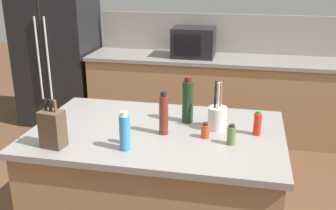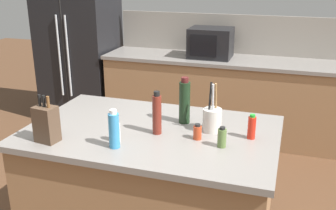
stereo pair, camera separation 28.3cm
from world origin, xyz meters
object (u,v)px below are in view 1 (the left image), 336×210
knife_block (53,129)px  dish_soap_bottle (125,132)px  spice_jar_paprika (205,131)px  vinegar_bottle (164,114)px  utensil_crock (217,117)px  wine_bottle (188,101)px  salt_shaker (126,134)px  refrigerator (58,53)px  spice_jar_oregano (231,135)px  hot_sauce_bottle (257,124)px  microwave (194,42)px

knife_block → dish_soap_bottle: size_ratio=1.25×
spice_jar_paprika → vinegar_bottle: 0.28m
knife_block → utensil_crock: 1.02m
wine_bottle → spice_jar_paprika: 0.30m
salt_shaker → refrigerator: bearing=124.2°
refrigerator → dish_soap_bottle: size_ratio=7.74×
spice_jar_oregano → hot_sauce_bottle: hot_sauce_bottle is taller
spice_jar_oregano → hot_sauce_bottle: bearing=49.2°
hot_sauce_bottle → dish_soap_bottle: bearing=-153.4°
refrigerator → hot_sauce_bottle: size_ratio=11.53×
wine_bottle → dish_soap_bottle: bearing=-119.7°
spice_jar_paprika → hot_sauce_bottle: 0.33m
microwave → dish_soap_bottle: 2.51m
refrigerator → spice_jar_paprika: bearing=-47.1°
vinegar_bottle → dish_soap_bottle: bearing=-122.3°
microwave → vinegar_bottle: microwave is taller
salt_shaker → vinegar_bottle: (0.19, 0.19, 0.07)m
salt_shaker → utensil_crock: bearing=32.9°
knife_block → hot_sauce_bottle: (1.16, 0.42, -0.04)m
knife_block → hot_sauce_bottle: knife_block is taller
knife_block → utensil_crock: utensil_crock is taller
refrigerator → vinegar_bottle: refrigerator is taller
utensil_crock → vinegar_bottle: bearing=-156.1°
knife_block → spice_jar_oregano: 1.04m
microwave → wine_bottle: 2.03m
spice_jar_paprika → dish_soap_bottle: (-0.43, -0.26, 0.06)m
microwave → spice_jar_oregano: (0.56, -2.31, -0.11)m
refrigerator → vinegar_bottle: bearing=-50.8°
wine_bottle → vinegar_bottle: 0.26m
microwave → spice_jar_paprika: 2.29m
refrigerator → knife_block: (1.29, -2.61, 0.15)m
vinegar_bottle → spice_jar_paprika: bearing=-1.2°
microwave → salt_shaker: (-0.05, -2.43, -0.11)m
refrigerator → salt_shaker: size_ratio=14.00×
salt_shaker → spice_jar_paprika: bearing=22.0°
refrigerator → dish_soap_bottle: bearing=-56.3°
spice_jar_oregano → wine_bottle: bearing=136.2°
microwave → spice_jar_paprika: (0.40, -2.25, -0.12)m
spice_jar_oregano → vinegar_bottle: bearing=170.9°
refrigerator → microwave: bearing=-1.7°
knife_block → utensil_crock: bearing=34.8°
microwave → vinegar_bottle: bearing=-86.4°
refrigerator → spice_jar_paprika: size_ratio=18.35×
knife_block → utensil_crock: (0.91, 0.46, -0.03)m
refrigerator → vinegar_bottle: size_ratio=6.48×
spice_jar_paprika → dish_soap_bottle: dish_soap_bottle is taller
utensil_crock → dish_soap_bottle: 0.64m
spice_jar_oregano → utensil_crock: bearing=116.0°
spice_jar_paprika → vinegar_bottle: bearing=178.8°
refrigerator → utensil_crock: 3.08m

